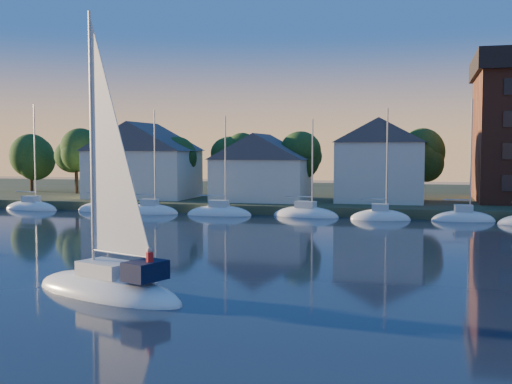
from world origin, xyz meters
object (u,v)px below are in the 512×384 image
(clubhouse_west, at_px, (143,159))
(clubhouse_east, at_px, (381,160))
(hero_sailboat, at_px, (109,282))
(clubhouse_centre, at_px, (262,167))

(clubhouse_west, relative_size, clubhouse_east, 1.30)
(clubhouse_east, height_order, hero_sailboat, hero_sailboat)
(clubhouse_west, bearing_deg, clubhouse_east, 1.91)
(clubhouse_west, height_order, clubhouse_centre, clubhouse_west)
(clubhouse_west, distance_m, hero_sailboat, 51.70)
(clubhouse_centre, xyz_separation_m, clubhouse_east, (14.00, 2.00, 0.87))
(clubhouse_east, bearing_deg, clubhouse_west, -178.09)
(hero_sailboat, bearing_deg, clubhouse_west, -45.63)
(clubhouse_west, xyz_separation_m, clubhouse_east, (30.00, 1.00, 0.07))
(clubhouse_east, xyz_separation_m, hero_sailboat, (-9.89, -48.33, -5.38))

